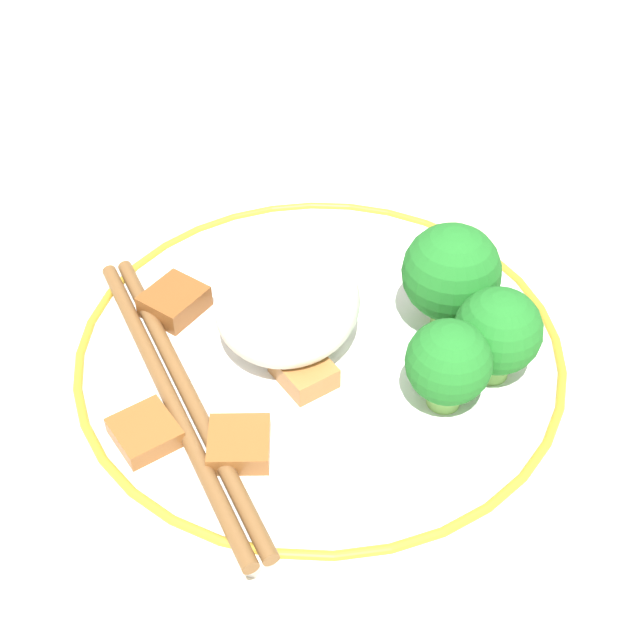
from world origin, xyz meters
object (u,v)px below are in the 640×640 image
plate (320,356)px  broccoli_back_center (498,332)px  broccoli_back_right (451,273)px  broccoli_back_left (448,364)px  chopsticks (178,393)px

plate → broccoli_back_center: size_ratio=4.96×
plate → broccoli_back_right: bearing=125.1°
plate → broccoli_back_left: size_ratio=5.22×
broccoli_back_center → chopsticks: (0.07, -0.14, -0.03)m
broccoli_back_center → chopsticks: bearing=-63.9°
broccoli_back_right → chopsticks: (0.10, -0.11, -0.03)m
broccoli_back_center → broccoli_back_right: size_ratio=0.84×
broccoli_back_left → broccoli_back_right: 0.06m
plate → broccoli_back_right: 0.08m
broccoli_back_left → broccoli_back_right: bearing=-166.8°
broccoli_back_right → plate: bearing=-54.9°
broccoli_back_left → chopsticks: bearing=-71.2°
broccoli_back_right → broccoli_back_left: bearing=13.2°
broccoli_back_center → chopsticks: size_ratio=0.32×
broccoli_back_center → broccoli_back_right: broccoli_back_right is taller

